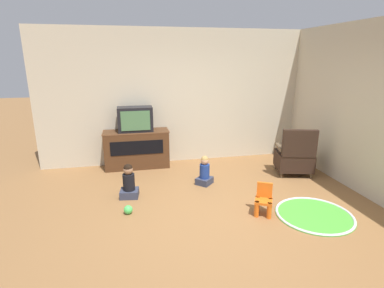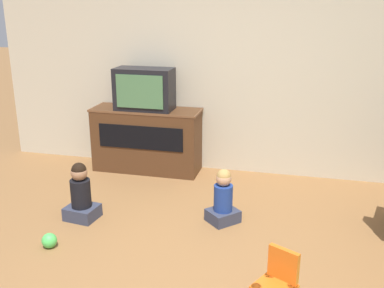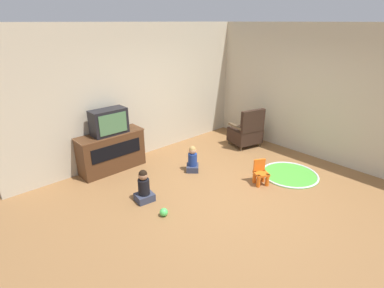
% 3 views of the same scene
% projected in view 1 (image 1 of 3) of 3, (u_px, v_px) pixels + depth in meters
% --- Properties ---
extents(ground_plane, '(30.00, 30.00, 0.00)m').
position_uv_depth(ground_plane, '(217.00, 214.00, 4.35)').
color(ground_plane, olive).
extents(wall_back, '(5.65, 0.12, 2.78)m').
position_uv_depth(wall_back, '(176.00, 97.00, 6.31)').
color(wall_back, beige).
rests_on(wall_back, ground_plane).
extents(tv_cabinet, '(1.31, 0.45, 0.77)m').
position_uv_depth(tv_cabinet, '(137.00, 149.00, 6.13)').
color(tv_cabinet, '#4C2D19').
rests_on(tv_cabinet, ground_plane).
extents(television, '(0.68, 0.34, 0.49)m').
position_uv_depth(television, '(135.00, 119.00, 5.93)').
color(television, black).
rests_on(television, tv_cabinet).
extents(black_armchair, '(0.77, 0.73, 0.94)m').
position_uv_depth(black_armchair, '(295.00, 157.00, 5.75)').
color(black_armchair, brown).
rests_on(black_armchair, ground_plane).
extents(yellow_kid_chair, '(0.32, 0.32, 0.46)m').
position_uv_depth(yellow_kid_chair, '(264.00, 202.00, 4.31)').
color(yellow_kid_chair, orange).
rests_on(yellow_kid_chair, ground_plane).
extents(play_mat, '(1.10, 1.10, 0.04)m').
position_uv_depth(play_mat, '(314.00, 215.00, 4.32)').
color(play_mat, green).
rests_on(play_mat, ground_plane).
extents(child_watching_left, '(0.32, 0.29, 0.57)m').
position_uv_depth(child_watching_left, '(129.00, 183.00, 4.83)').
color(child_watching_left, '#33384C').
rests_on(child_watching_left, ground_plane).
extents(child_watching_center, '(0.36, 0.36, 0.53)m').
position_uv_depth(child_watching_center, '(205.00, 172.00, 5.34)').
color(child_watching_center, '#33384C').
rests_on(child_watching_center, ground_plane).
extents(toy_ball, '(0.13, 0.13, 0.13)m').
position_uv_depth(toy_ball, '(128.00, 210.00, 4.35)').
color(toy_ball, '#4CCC59').
rests_on(toy_ball, ground_plane).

